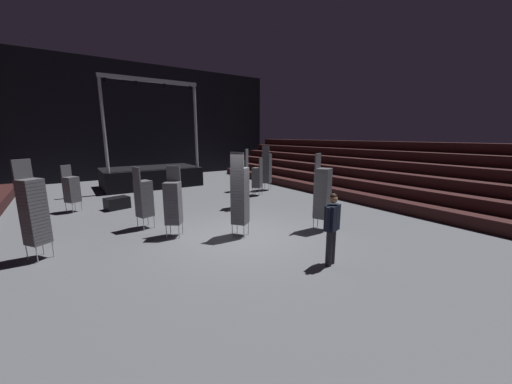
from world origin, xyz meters
name	(u,v)px	position (x,y,z in m)	size (l,w,h in m)	color
ground_plane	(241,237)	(0.00, 0.00, -0.05)	(22.00, 30.00, 0.10)	#515459
arena_end_wall	(131,121)	(0.00, 15.00, 4.00)	(22.00, 0.30, 8.00)	black
bleacher_bank_right	(382,170)	(8.75, 1.00, 1.35)	(4.50, 24.00, 2.70)	black
stage_riser	(151,175)	(0.00, 10.56, 0.65)	(5.36, 3.30, 5.99)	black
man_with_tie	(332,225)	(0.74, -2.87, 0.98)	(0.57, 0.34, 1.74)	black
chair_stack_front_left	(267,168)	(5.05, 5.60, 1.24)	(0.61, 0.61, 2.48)	#B2B5BA
chair_stack_front_right	(242,179)	(1.85, 2.96, 1.24)	(0.62, 0.62, 2.48)	#B2B5BA
chair_stack_mid_left	(239,176)	(3.60, 6.18, 0.86)	(0.49, 0.49, 1.71)	#B2B5BA
chair_stack_mid_right	(322,193)	(2.45, -0.95, 1.24)	(0.58, 0.58, 2.48)	#B2B5BA
chair_stack_mid_centre	(257,177)	(3.80, 4.71, 0.94)	(0.61, 0.61, 1.88)	#B2B5BA
chair_stack_rear_left	(71,189)	(-4.14, 6.22, 0.94)	(0.61, 0.61, 1.88)	#B2B5BA
chair_stack_rear_right	(144,198)	(-2.24, 2.44, 1.03)	(0.55, 0.55, 2.05)	#B2B5BA
chair_stack_rear_centre	(34,211)	(-5.01, 1.42, 1.24)	(0.61, 0.61, 2.48)	#B2B5BA
chair_stack_aisle_left	(240,195)	(-0.02, 0.03, 1.28)	(0.62, 0.62, 2.56)	#B2B5BA
chair_stack_aisle_right	(173,202)	(-1.69, 1.14, 1.07)	(0.61, 0.61, 2.14)	#B2B5BA
equipment_road_case	(117,203)	(-2.62, 5.72, 0.25)	(0.90, 0.60, 0.49)	black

